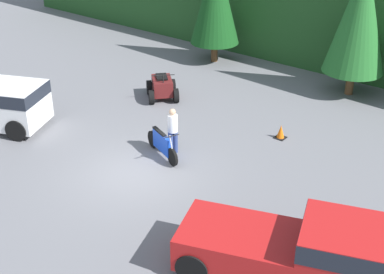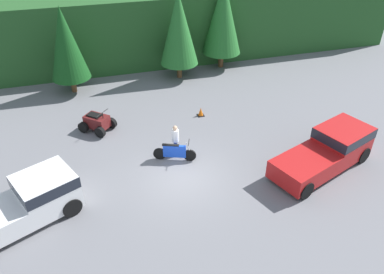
% 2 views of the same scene
% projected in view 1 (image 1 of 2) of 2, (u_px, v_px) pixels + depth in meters
% --- Properties ---
extents(ground_plane, '(80.00, 80.00, 0.00)m').
position_uv_depth(ground_plane, '(134.00, 173.00, 18.63)').
color(ground_plane, slate).
extents(hillside_backdrop, '(44.00, 6.00, 5.28)m').
position_uv_depth(hillside_backdrop, '(342.00, 9.00, 28.49)').
color(hillside_backdrop, '#235123').
rests_on(hillside_backdrop, ground_plane).
extents(tree_mid_left, '(2.75, 2.75, 6.25)m').
position_uv_depth(tree_mid_left, '(360.00, 16.00, 23.24)').
color(tree_mid_left, brown).
rests_on(tree_mid_left, ground_plane).
extents(pickup_truck_red, '(6.01, 3.87, 1.86)m').
position_uv_depth(pickup_truck_red, '(310.00, 251.00, 13.38)').
color(pickup_truck_red, red).
rests_on(pickup_truck_red, ground_plane).
extents(dirt_bike, '(2.12, 1.00, 1.15)m').
position_uv_depth(dirt_bike, '(162.00, 144.00, 19.48)').
color(dirt_bike, black).
rests_on(dirt_bike, ground_plane).
extents(quad_atv, '(2.24, 2.21, 1.30)m').
position_uv_depth(quad_atv, '(162.00, 87.00, 24.28)').
color(quad_atv, black).
rests_on(quad_atv, ground_plane).
extents(rider_person, '(0.46, 0.46, 1.79)m').
position_uv_depth(rider_person, '(173.00, 129.00, 19.45)').
color(rider_person, navy).
rests_on(rider_person, ground_plane).
extents(traffic_cone, '(0.42, 0.42, 0.55)m').
position_uv_depth(traffic_cone, '(281.00, 132.00, 20.85)').
color(traffic_cone, black).
rests_on(traffic_cone, ground_plane).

